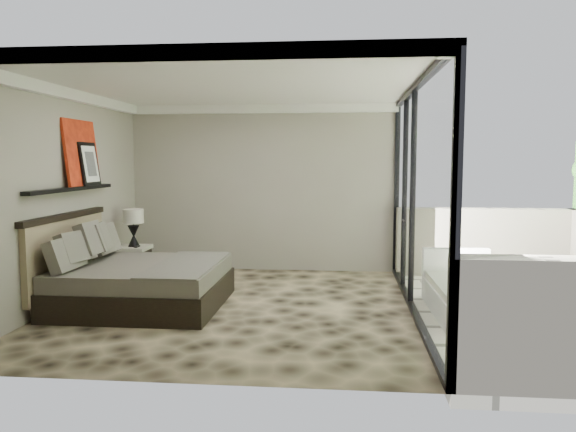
# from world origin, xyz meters

# --- Properties ---
(floor) EXTENTS (5.00, 5.00, 0.00)m
(floor) POSITION_xyz_m (0.00, 0.00, 0.00)
(floor) COLOR black
(floor) RESTS_ON ground
(ceiling) EXTENTS (4.50, 5.00, 0.02)m
(ceiling) POSITION_xyz_m (0.00, 0.00, 2.79)
(ceiling) COLOR silver
(ceiling) RESTS_ON back_wall
(back_wall) EXTENTS (4.50, 0.02, 2.80)m
(back_wall) POSITION_xyz_m (0.00, 2.49, 1.40)
(back_wall) COLOR gray
(back_wall) RESTS_ON floor
(left_wall) EXTENTS (0.02, 5.00, 2.80)m
(left_wall) POSITION_xyz_m (-2.24, 0.00, 1.40)
(left_wall) COLOR gray
(left_wall) RESTS_ON floor
(glass_wall) EXTENTS (0.08, 5.00, 2.80)m
(glass_wall) POSITION_xyz_m (2.25, 0.00, 1.40)
(glass_wall) COLOR white
(glass_wall) RESTS_ON floor
(terrace_slab) EXTENTS (3.00, 5.00, 0.12)m
(terrace_slab) POSITION_xyz_m (3.75, 0.00, -0.06)
(terrace_slab) COLOR beige
(terrace_slab) RESTS_ON ground
(picture_ledge) EXTENTS (0.12, 2.20, 0.05)m
(picture_ledge) POSITION_xyz_m (-2.18, 0.10, 1.50)
(picture_ledge) COLOR black
(picture_ledge) RESTS_ON left_wall
(bed) EXTENTS (2.06, 2.00, 1.14)m
(bed) POSITION_xyz_m (-1.29, -0.07, 0.34)
(bed) COLOR black
(bed) RESTS_ON floor
(nightstand) EXTENTS (0.55, 0.55, 0.52)m
(nightstand) POSITION_xyz_m (-1.96, 1.57, 0.26)
(nightstand) COLOR black
(nightstand) RESTS_ON floor
(table_lamp) EXTENTS (0.32, 0.32, 0.59)m
(table_lamp) POSITION_xyz_m (-1.92, 1.54, 0.90)
(table_lamp) COLOR black
(table_lamp) RESTS_ON nightstand
(abstract_canvas) EXTENTS (0.13, 0.90, 0.90)m
(abstract_canvas) POSITION_xyz_m (-2.19, 0.43, 1.97)
(abstract_canvas) COLOR #AC220E
(abstract_canvas) RESTS_ON picture_ledge
(framed_print) EXTENTS (0.11, 0.50, 0.60)m
(framed_print) POSITION_xyz_m (-2.14, 0.54, 1.82)
(framed_print) COLOR black
(framed_print) RESTS_ON picture_ledge
(ottoman) EXTENTS (0.59, 0.59, 0.46)m
(ottoman) POSITION_xyz_m (4.29, 1.40, 0.23)
(ottoman) COLOR white
(ottoman) RESTS_ON terrace_slab
(lounger) EXTENTS (0.92, 1.79, 0.69)m
(lounger) POSITION_xyz_m (2.91, -0.05, 0.22)
(lounger) COLOR white
(lounger) RESTS_ON terrace_slab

